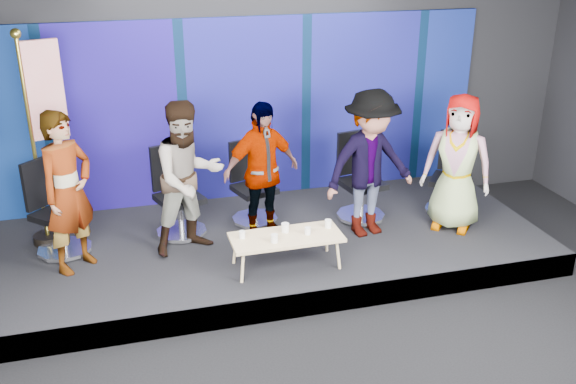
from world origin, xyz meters
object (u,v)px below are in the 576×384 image
(chair_c, at_px, (252,196))
(chair_d, at_px, (359,190))
(mug_c, at_px, (285,228))
(panelist_a, at_px, (68,192))
(chair_b, at_px, (178,206))
(panelist_d, at_px, (370,164))
(chair_a, at_px, (58,223))
(chair_e, at_px, (450,187))
(panelist_b, at_px, (188,178))
(flag_stand, at_px, (44,134))
(panelist_e, at_px, (457,163))
(panelist_c, at_px, (261,171))
(coffee_table, at_px, (286,238))
(mug_e, at_px, (328,224))
(mug_d, at_px, (308,231))
(mug_b, at_px, (274,238))
(mug_a, at_px, (242,235))

(chair_c, height_order, chair_d, chair_d)
(chair_d, distance_m, mug_c, 1.65)
(chair_c, bearing_deg, panelist_a, -179.41)
(chair_b, bearing_deg, panelist_d, -34.43)
(chair_a, height_order, chair_e, chair_a)
(panelist_b, height_order, flag_stand, flag_stand)
(chair_d, distance_m, panelist_e, 1.35)
(chair_a, height_order, panelist_c, panelist_c)
(mug_c, bearing_deg, coffee_table, -98.74)
(chair_d, bearing_deg, coffee_table, -150.51)
(chair_c, height_order, coffee_table, chair_c)
(chair_d, bearing_deg, flag_stand, 165.28)
(panelist_d, distance_m, mug_e, 1.01)
(chair_c, bearing_deg, chair_a, 168.96)
(panelist_e, distance_m, mug_d, 2.27)
(chair_a, xyz_separation_m, mug_b, (2.42, -1.23, 0.06))
(chair_a, relative_size, panelist_c, 0.66)
(chair_e, height_order, panelist_e, panelist_e)
(mug_c, bearing_deg, mug_b, -129.77)
(panelist_c, height_order, coffee_table, panelist_c)
(panelist_b, xyz_separation_m, panelist_d, (2.27, -0.14, 0.01))
(mug_c, bearing_deg, panelist_b, 148.27)
(chair_a, bearing_deg, mug_c, -66.13)
(mug_d, height_order, mug_e, mug_e)
(chair_a, height_order, chair_c, chair_a)
(mug_e, bearing_deg, chair_c, 116.77)
(panelist_a, xyz_separation_m, panelist_b, (1.37, 0.10, -0.00))
(panelist_c, height_order, mug_e, panelist_c)
(panelist_b, relative_size, chair_e, 1.69)
(chair_b, distance_m, panelist_b, 0.76)
(panelist_e, bearing_deg, coffee_table, -130.12)
(panelist_e, distance_m, flag_stand, 5.16)
(mug_e, bearing_deg, coffee_table, -170.93)
(chair_a, distance_m, panelist_a, 0.76)
(panelist_b, distance_m, panelist_e, 3.44)
(mug_a, relative_size, mug_c, 0.81)
(chair_b, xyz_separation_m, panelist_d, (2.37, -0.64, 0.57))
(mug_b, bearing_deg, chair_a, 153.07)
(panelist_a, distance_m, panelist_c, 2.30)
(chair_a, xyz_separation_m, mug_c, (2.61, -1.00, 0.07))
(mug_b, distance_m, mug_d, 0.44)
(panelist_c, distance_m, coffee_table, 1.01)
(mug_a, xyz_separation_m, mug_b, (0.33, -0.20, 0.01))
(mug_a, bearing_deg, chair_b, 117.72)
(panelist_d, bearing_deg, mug_d, -158.24)
(chair_b, bearing_deg, chair_e, -23.87)
(chair_e, height_order, mug_d, chair_e)
(panelist_a, relative_size, mug_a, 21.85)
(chair_b, relative_size, flag_stand, 0.44)
(chair_b, height_order, chair_c, chair_b)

